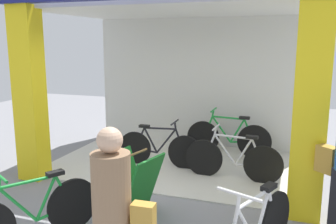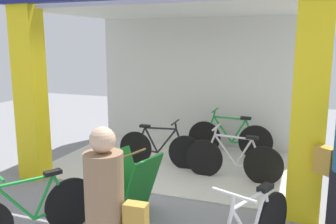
# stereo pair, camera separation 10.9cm
# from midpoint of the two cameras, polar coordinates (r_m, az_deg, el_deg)

# --- Properties ---
(ground_plane) EXTENTS (17.50, 17.50, 0.00)m
(ground_plane) POSITION_cam_midpoint_polar(r_m,az_deg,el_deg) (5.74, -3.05, -12.70)
(ground_plane) COLOR gray
(ground_plane) RESTS_ON ground
(shop_facade) EXTENTS (4.95, 3.26, 3.52)m
(shop_facade) POSITION_cam_midpoint_polar(r_m,az_deg,el_deg) (6.68, 1.70, 7.38)
(shop_facade) COLOR beige
(shop_facade) RESTS_ON ground
(bicycle_inside_0) EXTENTS (1.61, 0.44, 0.89)m
(bicycle_inside_0) POSITION_cam_midpoint_polar(r_m,az_deg,el_deg) (6.80, -1.86, -5.69)
(bicycle_inside_0) COLOR black
(bicycle_inside_0) RESTS_ON ground
(bicycle_inside_1) EXTENTS (1.73, 0.47, 0.95)m
(bicycle_inside_1) POSITION_cam_midpoint_polar(r_m,az_deg,el_deg) (7.54, 9.01, -3.96)
(bicycle_inside_1) COLOR black
(bicycle_inside_1) RESTS_ON ground
(bicycle_inside_2) EXTENTS (1.65, 0.45, 0.90)m
(bicycle_inside_2) POSITION_cam_midpoint_polar(r_m,az_deg,el_deg) (6.24, 9.65, -7.30)
(bicycle_inside_2) COLOR black
(bicycle_inside_2) RESTS_ON ground
(bicycle_parked_0) EXTENTS (0.86, 1.48, 0.92)m
(bicycle_parked_0) POSITION_cam_midpoint_polar(r_m,az_deg,el_deg) (4.59, -21.10, -14.69)
(bicycle_parked_0) COLOR black
(bicycle_parked_0) RESTS_ON ground
(sandwich_board_sign) EXTENTS (0.76, 0.72, 0.86)m
(sandwich_board_sign) POSITION_cam_midpoint_polar(r_m,az_deg,el_deg) (4.99, -6.00, -11.13)
(sandwich_board_sign) COLOR #197226
(sandwich_board_sign) RESTS_ON ground
(pedestrian_0) EXTENTS (0.53, 0.33, 1.65)m
(pedestrian_0) POSITION_cam_midpoint_polar(r_m,az_deg,el_deg) (3.15, -9.49, -16.71)
(pedestrian_0) COLOR black
(pedestrian_0) RESTS_ON ground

